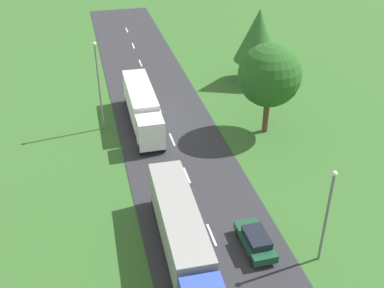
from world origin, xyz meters
name	(u,v)px	position (x,y,z in m)	size (l,w,h in m)	color
truck_second	(183,238)	(-2.59, 31.19, 2.13)	(2.76, 14.33, 3.60)	blue
truck_third	(142,106)	(-2.26, 51.07, 2.15)	(2.56, 12.17, 3.66)	white
car_fourth	(256,240)	(2.59, 31.11, 0.81)	(1.82, 4.22, 1.43)	#19472D
lamppost_second	(327,212)	(6.55, 29.17, 4.14)	(0.36, 0.36, 7.35)	slate
lamppost_third	(99,83)	(-6.31, 51.19, 5.07)	(0.36, 0.36, 9.17)	slate
tree_oak	(258,35)	(12.88, 58.70, 5.82)	(5.57, 5.57, 8.91)	#513823
tree_ash	(270,75)	(9.45, 46.76, 6.06)	(6.09, 6.09, 9.13)	#513823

